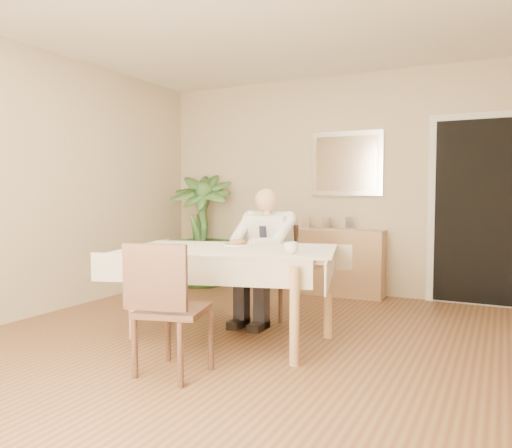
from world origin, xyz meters
The scene contains 17 objects.
room centered at (0.00, 0.00, 1.30)m, with size 5.00×5.02×2.60m.
doorway centered at (1.55, 2.46, 1.00)m, with size 0.96×0.07×2.10m.
mirror centered at (0.14, 2.47, 1.55)m, with size 0.86×0.04×0.76m.
dining_table centered at (-0.18, 0.23, 0.67)m, with size 1.97×1.45×0.75m.
chair_far centered at (-0.18, 1.11, 0.50)m, with size 0.47×0.48×0.89m.
chair_near centered at (-0.12, -0.72, 0.50)m, with size 0.51×0.52×0.89m.
seated_man centered at (-0.18, 0.83, 0.69)m, with size 0.48×0.72×1.24m.
plate centered at (-0.22, 0.44, 0.76)m, with size 0.26×0.26×0.02m, color white.
food centered at (-0.22, 0.44, 0.78)m, with size 0.14×0.14×0.06m, color brown.
knife centered at (-0.18, 0.38, 0.78)m, with size 0.01×0.01×0.13m, color silver.
fork centered at (-0.26, 0.38, 0.78)m, with size 0.01×0.01×0.13m, color silver.
coffee_mug centered at (0.41, 0.11, 0.80)m, with size 0.11×0.11×0.09m, color white.
sideboard centered at (0.14, 2.32, 0.39)m, with size 0.97×0.33×0.78m, color #A57D4B.
photo_frame_left centered at (-0.34, 2.39, 0.85)m, with size 0.10×0.02×0.14m, color silver.
photo_frame_center centered at (-0.05, 2.36, 0.85)m, with size 0.10×0.02×0.14m, color silver.
photo_frame_right centered at (0.22, 2.35, 0.85)m, with size 0.10×0.02×0.14m, color silver.
potted_palm centered at (-1.69, 2.13, 0.72)m, with size 0.81×0.81×1.44m, color #335E28.
Camera 1 is at (1.83, -3.32, 1.22)m, focal length 35.00 mm.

